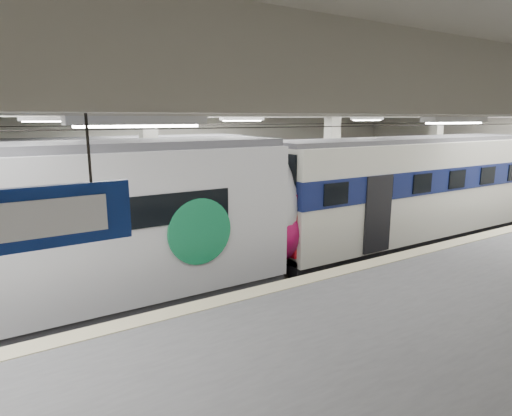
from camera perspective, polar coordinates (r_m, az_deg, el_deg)
station_hall at (r=12.04m, az=7.17°, el=3.55°), size 36.00×24.00×5.75m
modern_emu at (r=11.53m, az=-20.72°, el=-2.96°), size 13.67×2.82×4.42m
older_rer at (r=17.86m, az=19.46°, el=2.37°), size 12.78×2.82×4.25m
far_train at (r=16.91m, az=-22.96°, el=1.55°), size 13.37×3.05×4.28m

